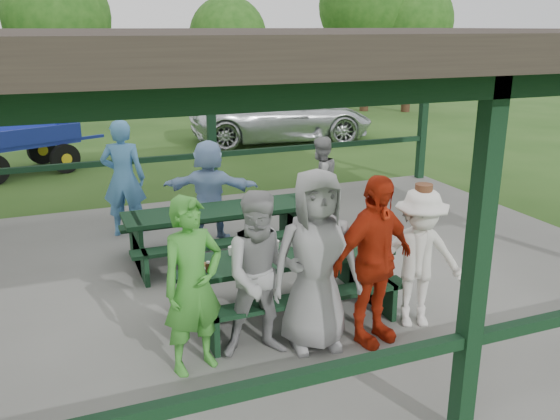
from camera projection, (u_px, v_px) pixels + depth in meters
name	position (u px, v px, depth m)	size (l,w,h in m)	color
ground	(287.00, 276.00, 8.37)	(90.00, 90.00, 0.00)	#284D18
concrete_slab	(287.00, 273.00, 8.36)	(10.00, 8.00, 0.10)	slate
pavilion_structure	(288.00, 44.00, 7.43)	(10.60, 8.60, 3.24)	black
picnic_table_near	(287.00, 276.00, 6.97)	(2.47, 1.39, 0.75)	black
picnic_table_far	(222.00, 226.00, 8.66)	(2.79, 1.39, 0.75)	black
table_setting	(284.00, 250.00, 6.89)	(2.53, 0.45, 0.10)	white
contestant_green	(193.00, 286.00, 5.69)	(0.65, 0.43, 1.79)	green
contestant_grey_left	(263.00, 275.00, 5.96)	(0.85, 0.67, 1.76)	#99999B
contestant_grey_mid	(316.00, 261.00, 6.10)	(0.95, 0.62, 1.94)	gray
contestant_red	(373.00, 261.00, 6.21)	(1.08, 0.45, 1.85)	#AA240D
contestant_white_fedora	(419.00, 258.00, 6.59)	(1.18, 0.91, 1.66)	silver
spectator_lblue	(209.00, 191.00, 9.26)	(1.51, 0.48, 1.63)	#93B6E4
spectator_blue	(123.00, 178.00, 9.47)	(0.69, 0.46, 1.90)	teal
spectator_grey	(320.00, 181.00, 10.09)	(0.74, 0.57, 1.51)	#959598
pickup_truck	(281.00, 116.00, 18.01)	(2.55, 5.52, 1.53)	silver
farm_trailer	(18.00, 148.00, 14.01)	(3.53, 2.31, 1.24)	navy
tree_left	(57.00, 18.00, 19.23)	(3.44, 3.44, 5.37)	#352315
tree_mid	(228.00, 36.00, 21.96)	(2.86, 2.86, 4.46)	#352315
tree_right	(411.00, 22.00, 23.35)	(3.35, 3.35, 5.23)	#352315
tree_far_right	(368.00, 6.00, 23.41)	(3.91, 3.91, 6.11)	#352315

